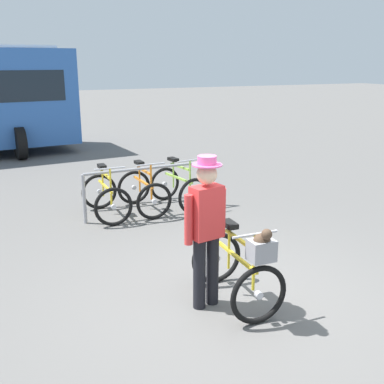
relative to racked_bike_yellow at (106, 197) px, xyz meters
name	(u,v)px	position (x,y,z in m)	size (l,w,h in m)	color
ground_plane	(233,301)	(0.59, -3.56, -0.37)	(80.00, 80.00, 0.00)	#605E5B
bike_rack_rail	(152,179)	(0.81, -0.16, 0.27)	(2.51, 0.12, 0.88)	#99999E
racked_bike_yellow	(106,197)	(0.00, 0.00, 0.00)	(0.66, 1.10, 0.97)	black
racked_bike_orange	(144,192)	(0.70, 0.02, 0.00)	(0.71, 1.14, 0.98)	black
racked_bike_lime	(179,188)	(1.40, 0.04, 0.00)	(0.84, 1.19, 0.97)	black
featured_bicycle	(241,267)	(0.60, -3.69, 0.12)	(0.69, 1.22, 1.09)	black
person_with_featured_bike	(206,226)	(0.26, -3.51, 0.58)	(0.52, 0.32, 1.72)	black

